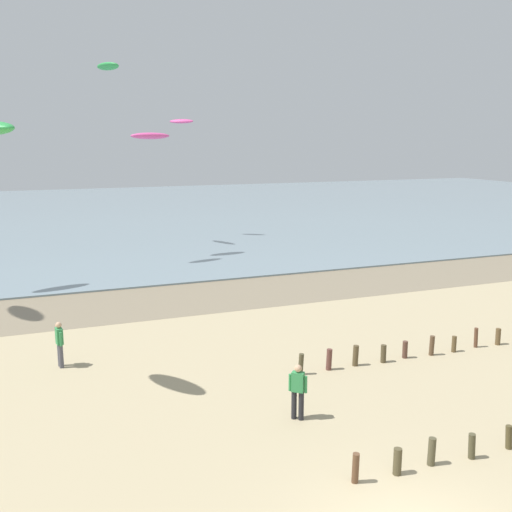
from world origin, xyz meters
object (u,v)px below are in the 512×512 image
object	(u,v)px
person_by_waterline	(60,343)
kite_aloft_3	(108,66)
kite_aloft_4	(181,121)
kite_aloft_8	(150,136)
person_far_down_beach	(298,390)

from	to	relation	value
person_by_waterline	kite_aloft_3	size ratio (longest dim) A/B	0.65
person_by_waterline	kite_aloft_4	xyz separation A→B (m)	(11.67, 26.83, 8.71)
person_by_waterline	kite_aloft_4	world-z (taller)	kite_aloft_4
kite_aloft_4	kite_aloft_8	xyz separation A→B (m)	(-4.18, -7.69, -1.21)
kite_aloft_3	kite_aloft_8	distance (m)	7.47
person_far_down_beach	person_by_waterline	bearing A→B (deg)	132.12
kite_aloft_3	kite_aloft_4	size ratio (longest dim) A/B	1.28
kite_aloft_4	kite_aloft_8	world-z (taller)	kite_aloft_4
kite_aloft_3	kite_aloft_8	size ratio (longest dim) A/B	0.96
kite_aloft_3	person_by_waterline	bearing A→B (deg)	142.71
person_far_down_beach	kite_aloft_3	world-z (taller)	kite_aloft_3
kite_aloft_3	kite_aloft_4	distance (m)	7.55
person_by_waterline	person_far_down_beach	world-z (taller)	same
kite_aloft_8	person_by_waterline	bearing A→B (deg)	-118.65
person_by_waterline	person_far_down_beach	xyz separation A→B (m)	(6.29, -6.96, 0.00)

